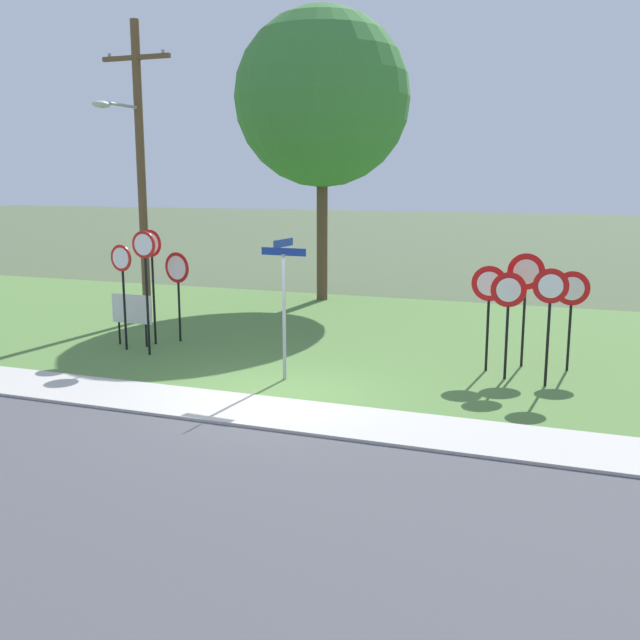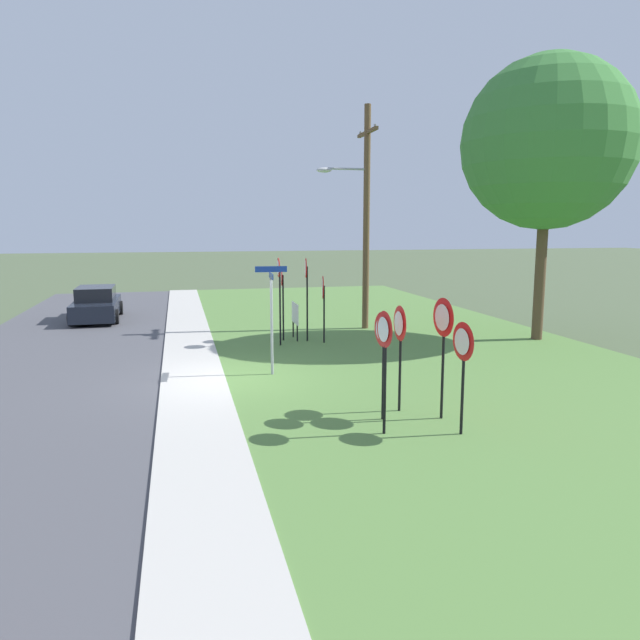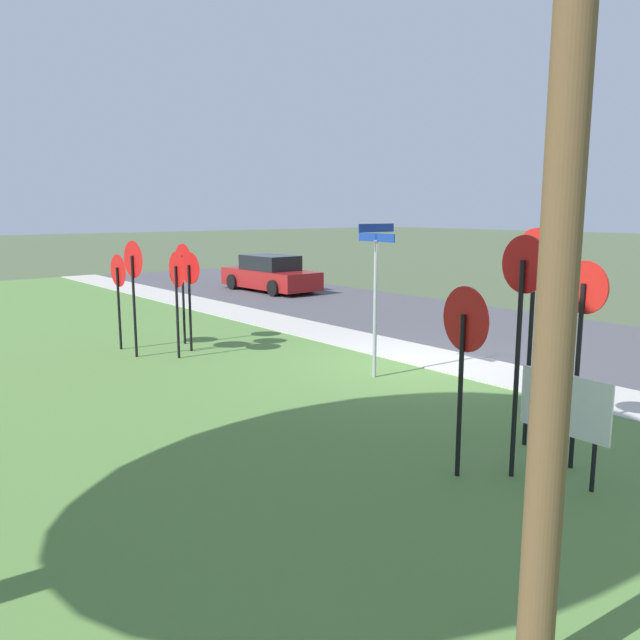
# 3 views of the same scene
# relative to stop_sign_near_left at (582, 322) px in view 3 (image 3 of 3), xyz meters

# --- Properties ---
(ground_plane) EXTENTS (160.00, 160.00, 0.00)m
(ground_plane) POSITION_rel_stop_sign_near_left_xyz_m (4.80, -2.30, -1.81)
(ground_plane) COLOR #4C5B3D
(road_asphalt) EXTENTS (44.00, 6.40, 0.01)m
(road_asphalt) POSITION_rel_stop_sign_near_left_xyz_m (4.80, -7.10, -1.81)
(road_asphalt) COLOR #4C4C51
(road_asphalt) RESTS_ON ground_plane
(sidewalk_strip) EXTENTS (44.00, 1.60, 0.06)m
(sidewalk_strip) POSITION_rel_stop_sign_near_left_xyz_m (4.80, -3.10, -1.78)
(sidewalk_strip) COLOR #BCB7AD
(sidewalk_strip) RESTS_ON ground_plane
(grass_median) EXTENTS (44.00, 12.00, 0.04)m
(grass_median) POSITION_rel_stop_sign_near_left_xyz_m (4.80, 3.70, -1.79)
(grass_median) COLOR #567F3D
(grass_median) RESTS_ON ground_plane
(stop_sign_near_left) EXTENTS (0.62, 0.13, 2.49)m
(stop_sign_near_left) POSITION_rel_stop_sign_near_left_xyz_m (0.00, 0.00, 0.00)
(stop_sign_near_left) COLOR black
(stop_sign_near_left) RESTS_ON grass_median
(stop_sign_near_right) EXTENTS (0.74, 0.17, 2.22)m
(stop_sign_near_right) POSITION_rel_stop_sign_near_left_xyz_m (0.71, 1.24, -0.16)
(stop_sign_near_right) COLOR black
(stop_sign_near_right) RESTS_ON grass_median
(stop_sign_far_left) EXTENTS (0.61, 0.10, 2.84)m
(stop_sign_far_left) POSITION_rel_stop_sign_near_left_xyz_m (0.79, -0.24, 0.24)
(stop_sign_far_left) COLOR black
(stop_sign_far_left) RESTS_ON grass_median
(stop_sign_far_center) EXTENTS (0.64, 0.13, 2.79)m
(stop_sign_far_center) POSITION_rel_stop_sign_near_left_xyz_m (0.31, 0.76, 0.22)
(stop_sign_far_center) COLOR black
(stop_sign_far_center) RESTS_ON grass_median
(yield_sign_near_left) EXTENTS (0.70, 0.14, 2.18)m
(yield_sign_near_left) POSITION_rel_stop_sign_near_left_xyz_m (8.70, 0.47, -0.16)
(yield_sign_near_left) COLOR black
(yield_sign_near_left) RESTS_ON grass_median
(yield_sign_near_right) EXTENTS (0.67, 0.12, 2.31)m
(yield_sign_near_right) POSITION_rel_stop_sign_near_left_xyz_m (9.50, 0.22, -0.06)
(yield_sign_near_right) COLOR black
(yield_sign_near_right) RESTS_ON grass_median
(yield_sign_far_left) EXTENTS (0.77, 0.12, 2.44)m
(yield_sign_far_left) POSITION_rel_stop_sign_near_left_xyz_m (8.92, 1.64, 0.05)
(yield_sign_far_left) COLOR black
(yield_sign_far_left) RESTS_ON grass_median
(yield_sign_far_right) EXTENTS (0.72, 0.12, 2.11)m
(yield_sign_far_right) POSITION_rel_stop_sign_near_left_xyz_m (9.85, 1.60, -0.21)
(yield_sign_far_right) COLOR black
(yield_sign_far_right) RESTS_ON grass_median
(yield_sign_center) EXTENTS (0.74, 0.10, 2.23)m
(yield_sign_center) POSITION_rel_stop_sign_near_left_xyz_m (8.25, 1.00, -0.12)
(yield_sign_center) COLOR black
(yield_sign_center) RESTS_ON grass_median
(street_name_post) EXTENTS (0.96, 0.82, 2.82)m
(street_name_post) POSITION_rel_stop_sign_near_left_xyz_m (4.54, -1.07, -0.09)
(street_name_post) COLOR #9EA0A8
(street_name_post) RESTS_ON grass_median
(notice_board) EXTENTS (1.10, 0.06, 1.25)m
(notice_board) POSITION_rel_stop_sign_near_left_xyz_m (-0.11, 0.46, -0.94)
(notice_board) COLOR black
(notice_board) RESTS_ON grass_median
(parked_sedan_distant) EXTENTS (4.44, 1.98, 1.39)m
(parked_sedan_distant) POSITION_rel_stop_sign_near_left_xyz_m (16.58, -7.06, -1.17)
(parked_sedan_distant) COLOR maroon
(parked_sedan_distant) RESTS_ON road_asphalt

